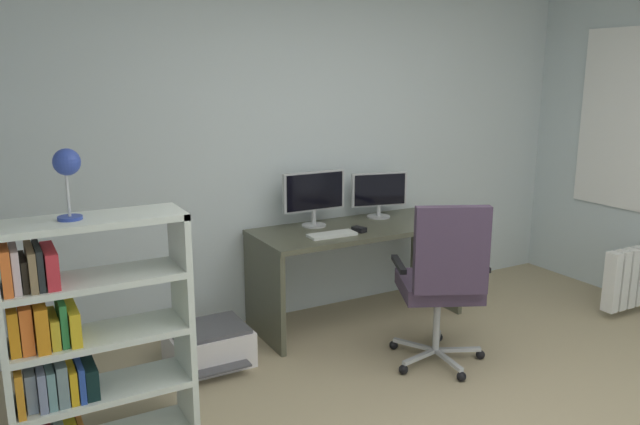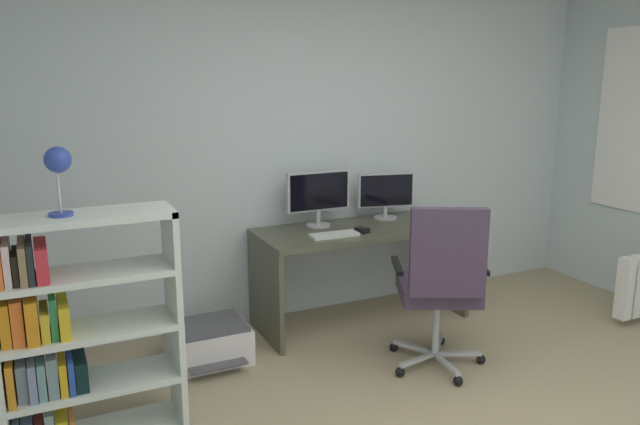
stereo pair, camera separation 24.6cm
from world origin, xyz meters
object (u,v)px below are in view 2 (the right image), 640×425
(computer_mouse, at_px, (362,230))
(monitor_main, at_px, (318,194))
(monitor_secondary, at_px, (386,192))
(desk, at_px, (361,252))
(keyboard, at_px, (334,235))
(desk_lamp, at_px, (58,166))
(printer, at_px, (208,342))
(bookshelf, at_px, (69,338))
(office_chair, at_px, (441,280))

(computer_mouse, bearing_deg, monitor_main, 108.02)
(monitor_secondary, bearing_deg, desk, -150.75)
(computer_mouse, bearing_deg, desk, 46.35)
(keyboard, relative_size, computer_mouse, 3.40)
(keyboard, bearing_deg, monitor_secondary, 29.30)
(desk_lamp, relative_size, printer, 0.64)
(keyboard, bearing_deg, monitor_main, 87.31)
(monitor_main, relative_size, desk_lamp, 1.51)
(computer_mouse, xyz_separation_m, desk_lamp, (-1.97, -0.64, 0.67))
(keyboard, bearing_deg, desk_lamp, -158.17)
(monitor_secondary, height_order, printer, monitor_secondary)
(monitor_main, height_order, printer, monitor_main)
(bookshelf, height_order, desk_lamp, desk_lamp)
(monitor_secondary, bearing_deg, monitor_main, -179.99)
(bookshelf, bearing_deg, monitor_secondary, 21.60)
(desk, xyz_separation_m, bookshelf, (-2.06, -0.77, 0.03))
(keyboard, height_order, bookshelf, bookshelf)
(desk, bearing_deg, desk_lamp, -159.38)
(desk, distance_m, computer_mouse, 0.25)
(bookshelf, distance_m, printer, 1.13)
(bookshelf, xyz_separation_m, desk_lamp, (0.03, 0.00, 0.85))
(monitor_main, bearing_deg, computer_mouse, -55.99)
(printer, bearing_deg, desk, 7.30)
(keyboard, distance_m, printer, 1.11)
(monitor_main, xyz_separation_m, bookshelf, (-1.79, -0.94, -0.40))
(desk, bearing_deg, keyboard, -154.82)
(office_chair, bearing_deg, monitor_secondary, 76.43)
(computer_mouse, bearing_deg, office_chair, -98.14)
(desk_lamp, bearing_deg, bookshelf, -178.95)
(keyboard, xyz_separation_m, desk_lamp, (-1.74, -0.63, 0.68))
(monitor_main, bearing_deg, printer, -160.98)
(monitor_main, height_order, office_chair, monitor_main)
(desk, distance_m, office_chair, 0.92)
(monitor_main, bearing_deg, bookshelf, -152.39)
(computer_mouse, xyz_separation_m, office_chair, (0.11, -0.79, -0.14))
(bookshelf, bearing_deg, keyboard, 19.55)
(office_chair, bearing_deg, desk, 92.59)
(desk, relative_size, office_chair, 1.43)
(monitor_main, relative_size, keyboard, 1.45)
(printer, bearing_deg, office_chair, -31.25)
(office_chair, relative_size, bookshelf, 0.92)
(monitor_main, distance_m, computer_mouse, 0.43)
(monitor_main, distance_m, bookshelf, 2.06)
(bookshelf, distance_m, desk_lamp, 0.85)
(keyboard, bearing_deg, printer, -176.92)
(monitor_main, bearing_deg, monitor_secondary, 0.01)
(office_chair, bearing_deg, printer, 148.75)
(monitor_secondary, bearing_deg, printer, -167.89)
(keyboard, relative_size, office_chair, 0.31)
(keyboard, height_order, computer_mouse, computer_mouse)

